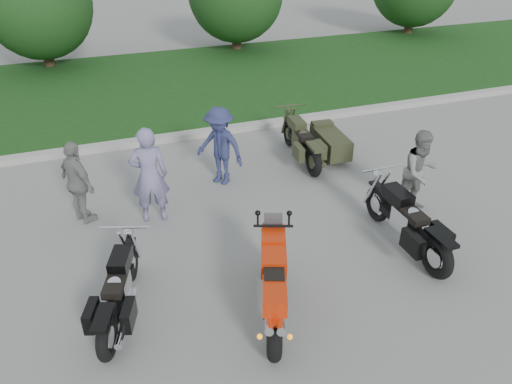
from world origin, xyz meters
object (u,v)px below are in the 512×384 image
object	(u,v)px
person_denim	(220,146)
person_back	(78,183)
person_grey	(420,172)
cruiser_right	(409,225)
sportbike_red	(274,284)
cruiser_left	(118,295)
person_stripe	(149,176)
cruiser_sidecar	(319,143)

from	to	relation	value
person_denim	person_back	size ratio (longest dim) A/B	1.04
person_grey	cruiser_right	bearing A→B (deg)	-134.15
sportbike_red	cruiser_right	size ratio (longest dim) A/B	0.85
cruiser_left	cruiser_right	distance (m)	4.85
cruiser_left	person_stripe	size ratio (longest dim) A/B	1.13
cruiser_sidecar	person_grey	world-z (taller)	person_grey
person_stripe	person_denim	xyz separation A→B (m)	(1.60, 0.96, -0.09)
person_grey	person_back	size ratio (longest dim) A/B	1.02
cruiser_left	person_stripe	bearing A→B (deg)	88.61
cruiser_left	person_grey	size ratio (longest dim) A/B	1.29
cruiser_left	person_denim	world-z (taller)	person_denim
sportbike_red	person_grey	bearing A→B (deg)	46.52
person_denim	person_back	world-z (taller)	person_denim
cruiser_left	person_back	bearing A→B (deg)	115.79
sportbike_red	person_stripe	distance (m)	3.39
cruiser_left	cruiser_sidecar	world-z (taller)	cruiser_sidecar
cruiser_right	sportbike_red	bearing A→B (deg)	-165.30
sportbike_red	cruiser_right	xyz separation A→B (m)	(2.78, 0.74, -0.13)
cruiser_left	person_denim	xyz separation A→B (m)	(2.50, 3.39, 0.41)
sportbike_red	cruiser_left	distance (m)	2.21
cruiser_left	person_grey	xyz separation A→B (m)	(5.75, 1.06, 0.39)
person_back	cruiser_sidecar	bearing A→B (deg)	-110.83
cruiser_sidecar	person_denim	world-z (taller)	person_denim
cruiser_left	cruiser_right	xyz separation A→B (m)	(4.85, 0.02, 0.05)
cruiser_left	cruiser_sidecar	size ratio (longest dim) A/B	0.92
cruiser_sidecar	person_stripe	distance (m)	4.26
person_grey	person_back	bearing A→B (deg)	160.21
cruiser_left	person_back	xyz separation A→B (m)	(-0.34, 2.84, 0.38)
person_stripe	person_grey	size ratio (longest dim) A/B	1.14
person_denim	person_stripe	bearing A→B (deg)	-99.49
cruiser_sidecar	person_grey	bearing A→B (deg)	-68.72
cruiser_right	person_stripe	xyz separation A→B (m)	(-3.96, 2.41, 0.46)
person_denim	cruiser_left	bearing A→B (deg)	-76.80
sportbike_red	person_grey	distance (m)	4.09
person_grey	person_back	xyz separation A→B (m)	(-6.09, 1.78, -0.01)
person_stripe	person_denim	distance (m)	1.87
person_denim	sportbike_red	bearing A→B (deg)	-46.28
person_grey	cruiser_sidecar	bearing A→B (deg)	103.68
cruiser_sidecar	person_back	bearing A→B (deg)	-167.03
sportbike_red	person_back	world-z (taller)	person_back
sportbike_red	cruiser_sidecar	size ratio (longest dim) A/B	0.91
cruiser_right	person_stripe	size ratio (longest dim) A/B	1.30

